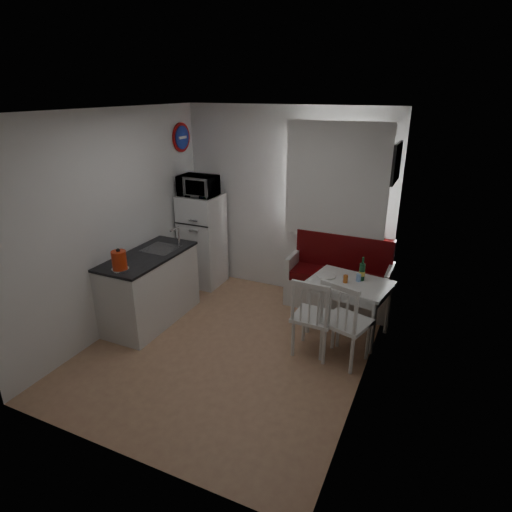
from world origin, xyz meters
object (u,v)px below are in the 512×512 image
Objects in this scene: kettle at (119,260)px; microwave at (198,186)px; kitchen_counter at (151,287)px; bench at (338,284)px; wine_bottle at (362,269)px; dining_table at (350,288)px; chair_left at (312,310)px; chair_right at (345,315)px; fridge at (203,240)px.

microwave is at bearing 90.99° from kettle.
bench is (2.07, 1.36, -0.13)m from kitchen_counter.
microwave reaches higher than wine_bottle.
kettle reaches higher than dining_table.
dining_table is 2.65m from kettle.
kitchen_counter is at bearing 95.28° from kettle.
wine_bottle is at bearing 18.56° from kitchen_counter.
chair_left is 0.89× the size of chair_right.
chair_right is at bearing 1.22° from kitchen_counter.
bench is 2.73× the size of chair_left.
microwave reaches higher than kitchen_counter.
bench is 0.75m from dining_table.
bench is 2.37m from microwave.
chair_right reaches higher than dining_table.
chair_right is at bearing 1.11° from chair_left.
microwave reaches higher than kettle.
fridge is (-2.43, 1.19, 0.08)m from chair_right.
kitchen_counter is 2.35× the size of chair_right.
dining_table is 3.91× the size of kettle.
kitchen_counter is 1.31× the size of dining_table.
microwave is (-2.05, -0.16, 1.19)m from bench.
kitchen_counter is at bearing -153.29° from dining_table.
chair_right is 0.80m from wine_bottle.
dining_table is at bearing -11.47° from microwave.
fridge is 5.34× the size of kettle.
kitchen_counter is 0.96× the size of bench.
chair_left is 0.88m from wine_bottle.
kitchen_counter is at bearing -161.44° from wine_bottle.
kettle reaches higher than chair_left.
kitchen_counter is 2.63× the size of chair_left.
kitchen_counter is 2.53× the size of microwave.
chair_right is 2.71m from fridge.
fridge reaches higher than chair_left.
chair_left is at bearing 16.13° from kettle.
microwave reaches higher than dining_table.
fridge is 2.63× the size of microwave.
chair_left is (-0.25, -0.67, -0.03)m from dining_table.
fridge is 2.47m from wine_bottle.
kitchen_counter is 0.96× the size of fridge.
wine_bottle reaches higher than chair_right.
chair_right is (2.45, 0.05, 0.15)m from kitchen_counter.
bench is 2.44× the size of chair_right.
wine_bottle is (2.43, -0.42, 0.14)m from fridge.
bench reaches higher than wine_bottle.
microwave reaches higher than fridge.
fridge is (-2.33, 0.52, 0.08)m from dining_table.
fridge is at bearing 176.95° from dining_table.
fridge is (-2.05, -0.11, 0.36)m from bench.
chair_right is 0.41× the size of fridge.
dining_table is 2.54m from microwave.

